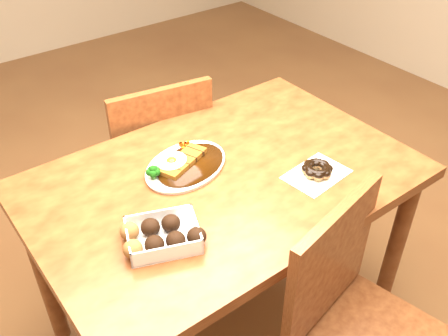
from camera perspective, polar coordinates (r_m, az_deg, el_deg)
ground at (r=2.11m, az=-0.07°, el=-17.16°), size 6.00×6.00×0.00m
table at (r=1.63m, az=-0.09°, el=-3.60°), size 1.20×0.80×0.75m
chair_far at (r=2.12m, az=-7.78°, el=0.92°), size 0.48×0.48×0.87m
chair_near at (r=1.55m, az=15.21°, el=-17.48°), size 0.50×0.50×0.87m
katsu_curry_plate at (r=1.59m, az=-4.59°, el=0.42°), size 0.35×0.29×0.06m
donut_box at (r=1.34m, az=-7.18°, el=-7.63°), size 0.23×0.21×0.05m
pon_de_ring at (r=1.59m, az=10.59°, el=-0.19°), size 0.21×0.16×0.04m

